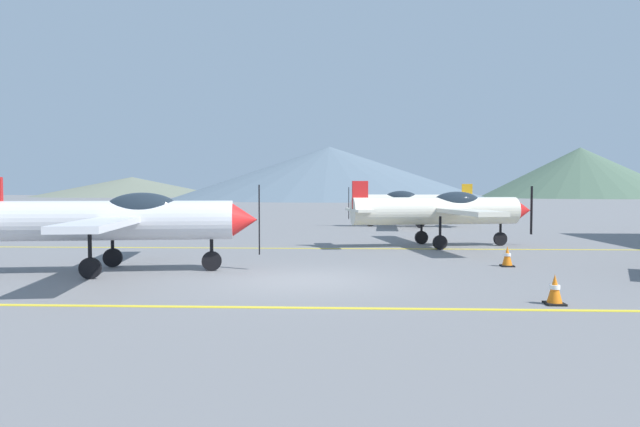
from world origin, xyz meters
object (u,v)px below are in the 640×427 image
at_px(airplane_mid, 442,210).
at_px(traffic_cone_front, 507,257).
at_px(airplane_near, 120,219).
at_px(traffic_cone_side, 555,290).
at_px(airplane_far, 411,203).

xyz_separation_m(airplane_mid, traffic_cone_front, (0.91, -5.47, -1.15)).
xyz_separation_m(airplane_near, airplane_mid, (9.79, 7.07, 0.00)).
bearing_deg(traffic_cone_side, airplane_far, 90.29).
distance_m(airplane_mid, traffic_cone_side, 10.81).
height_order(airplane_mid, traffic_cone_front, airplane_mid).
xyz_separation_m(traffic_cone_front, traffic_cone_side, (-0.64, -5.28, 0.00)).
height_order(airplane_near, airplane_far, same).
height_order(traffic_cone_front, traffic_cone_side, same).
height_order(airplane_near, traffic_cone_side, airplane_near).
bearing_deg(traffic_cone_side, airplane_mid, 91.43).
distance_m(airplane_mid, traffic_cone_front, 5.66).
xyz_separation_m(airplane_near, traffic_cone_side, (10.06, -3.68, -1.15)).
distance_m(traffic_cone_front, traffic_cone_side, 5.32).
relative_size(traffic_cone_front, traffic_cone_side, 1.00).
bearing_deg(airplane_near, airplane_far, 61.71).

